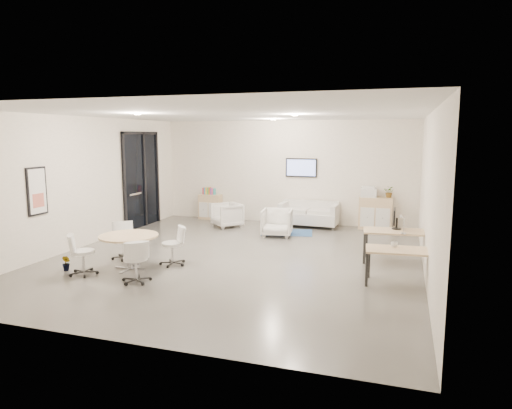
{
  "coord_description": "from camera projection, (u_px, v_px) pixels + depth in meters",
  "views": [
    {
      "loc": [
        3.51,
        -9.41,
        2.73
      ],
      "look_at": [
        0.34,
        0.4,
        1.17
      ],
      "focal_mm": 32.0,
      "sensor_mm": 36.0,
      "label": 1
    }
  ],
  "objects": [
    {
      "name": "blue_rug",
      "position": [
        287.0,
        232.0,
        12.97
      ],
      "size": [
        1.57,
        1.2,
        0.01
      ],
      "primitive_type": "cube",
      "rotation": [
        0.0,
        0.0,
        0.19
      ],
      "color": "#315D96",
      "rests_on": "room_shell"
    },
    {
      "name": "desk_front",
      "position": [
        402.0,
        253.0,
        8.34
      ],
      "size": [
        1.34,
        0.75,
        0.67
      ],
      "rotation": [
        0.0,
        0.0,
        0.08
      ],
      "color": "tan",
      "rests_on": "room_shell"
    },
    {
      "name": "armchair_left",
      "position": [
        227.0,
        214.0,
        13.76
      ],
      "size": [
        1.05,
        1.05,
        0.79
      ],
      "primitive_type": "imported",
      "rotation": [
        0.0,
        0.0,
        -0.75
      ],
      "color": "beige",
      "rests_on": "room_shell"
    },
    {
      "name": "artwork",
      "position": [
        37.0,
        191.0,
        9.8
      ],
      "size": [
        0.05,
        0.54,
        1.04
      ],
      "color": "black",
      "rests_on": "room_shell"
    },
    {
      "name": "plant_cabinet",
      "position": [
        389.0,
        193.0,
        13.23
      ],
      "size": [
        0.39,
        0.41,
        0.26
      ],
      "primitive_type": "imported",
      "rotation": [
        0.0,
        0.0,
        -0.31
      ],
      "color": "#3F7F3F",
      "rests_on": "sideboard_right"
    },
    {
      "name": "glass_door",
      "position": [
        142.0,
        177.0,
        13.66
      ],
      "size": [
        0.09,
        1.9,
        2.85
      ],
      "color": "black",
      "rests_on": "room_shell"
    },
    {
      "name": "books",
      "position": [
        209.0,
        191.0,
        15.0
      ],
      "size": [
        0.43,
        0.14,
        0.22
      ],
      "color": "red",
      "rests_on": "sideboard_left"
    },
    {
      "name": "cup",
      "position": [
        394.0,
        244.0,
        8.49
      ],
      "size": [
        0.14,
        0.11,
        0.12
      ],
      "primitive_type": "imported",
      "rotation": [
        0.0,
        0.0,
        0.16
      ],
      "color": "white",
      "rests_on": "desk_front"
    },
    {
      "name": "monitor",
      "position": [
        395.0,
        218.0,
        9.92
      ],
      "size": [
        0.2,
        0.5,
        0.44
      ],
      "color": "black",
      "rests_on": "desk_rear"
    },
    {
      "name": "sideboard_left",
      "position": [
        210.0,
        207.0,
        15.06
      ],
      "size": [
        0.73,
        0.38,
        0.82
      ],
      "color": "tan",
      "rests_on": "room_shell"
    },
    {
      "name": "armchair_right",
      "position": [
        277.0,
        221.0,
        12.48
      ],
      "size": [
        0.9,
        0.85,
        0.82
      ],
      "primitive_type": "imported",
      "rotation": [
        0.0,
        0.0,
        0.14
      ],
      "color": "beige",
      "rests_on": "room_shell"
    },
    {
      "name": "plant_floor",
      "position": [
        67.0,
        267.0,
        9.29
      ],
      "size": [
        0.27,
        0.37,
        0.14
      ],
      "primitive_type": "imported",
      "rotation": [
        0.0,
        0.0,
        -0.3
      ],
      "color": "#3F7F3F",
      "rests_on": "room_shell"
    },
    {
      "name": "printer",
      "position": [
        369.0,
        192.0,
        13.38
      ],
      "size": [
        0.48,
        0.41,
        0.32
      ],
      "rotation": [
        0.0,
        0.0,
        0.08
      ],
      "color": "white",
      "rests_on": "sideboard_right"
    },
    {
      "name": "room_shell",
      "position": [
        236.0,
        187.0,
        10.09
      ],
      "size": [
        9.6,
        10.6,
        4.8
      ],
      "color": "#504E49",
      "rests_on": "ground"
    },
    {
      "name": "wall_tv",
      "position": [
        301.0,
        168.0,
        14.11
      ],
      "size": [
        0.98,
        0.06,
        0.58
      ],
      "color": "black",
      "rests_on": "room_shell"
    },
    {
      "name": "ceiling_spots",
      "position": [
        240.0,
        116.0,
        10.7
      ],
      "size": [
        3.14,
        4.14,
        0.03
      ],
      "color": "#FFEAC6",
      "rests_on": "room_shell"
    },
    {
      "name": "loveseat",
      "position": [
        309.0,
        215.0,
        13.84
      ],
      "size": [
        1.76,
        0.93,
        0.65
      ],
      "rotation": [
        0.0,
        0.0,
        -0.04
      ],
      "color": "beige",
      "rests_on": "room_shell"
    },
    {
      "name": "meeting_chairs",
      "position": [
        129.0,
        250.0,
        9.35
      ],
      "size": [
        2.17,
        2.17,
        0.82
      ],
      "color": "white",
      "rests_on": "room_shell"
    },
    {
      "name": "sideboard_right",
      "position": [
        375.0,
        213.0,
        13.4
      ],
      "size": [
        0.95,
        0.46,
        0.95
      ],
      "color": "tan",
      "rests_on": "room_shell"
    },
    {
      "name": "round_table",
      "position": [
        129.0,
        239.0,
        9.31
      ],
      "size": [
        1.19,
        1.19,
        0.72
      ],
      "color": "tan",
      "rests_on": "room_shell"
    },
    {
      "name": "desk_rear",
      "position": [
        396.0,
        234.0,
        9.81
      ],
      "size": [
        1.43,
        0.82,
        0.71
      ],
      "rotation": [
        0.0,
        0.0,
        0.1
      ],
      "color": "tan",
      "rests_on": "room_shell"
    }
  ]
}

